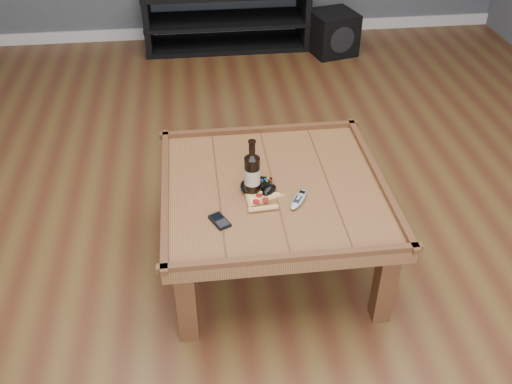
{
  "coord_description": "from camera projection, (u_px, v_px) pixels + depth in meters",
  "views": [
    {
      "loc": [
        -0.33,
        -2.05,
        1.96
      ],
      "look_at": [
        -0.1,
        -0.13,
        0.52
      ],
      "focal_mm": 40.0,
      "sensor_mm": 36.0,
      "label": 1
    }
  ],
  "objects": [
    {
      "name": "smartphone",
      "position": [
        220.0,
        221.0,
        2.36
      ],
      "size": [
        0.09,
        0.12,
        0.01
      ],
      "rotation": [
        0.0,
        0.0,
        0.45
      ],
      "color": "black",
      "rests_on": "coffee_table"
    },
    {
      "name": "game_console",
      "position": [
        329.0,
        37.0,
        4.93
      ],
      "size": [
        0.1,
        0.17,
        0.21
      ],
      "rotation": [
        0.0,
        0.0,
        0.07
      ],
      "color": "gray",
      "rests_on": "ground"
    },
    {
      "name": "game_controller",
      "position": [
        258.0,
        186.0,
        2.53
      ],
      "size": [
        0.17,
        0.15,
        0.05
      ],
      "rotation": [
        0.0,
        0.0,
        -0.37
      ],
      "color": "black",
      "rests_on": "coffee_table"
    },
    {
      "name": "beer_bottle",
      "position": [
        252.0,
        173.0,
        2.46
      ],
      "size": [
        0.07,
        0.07,
        0.27
      ],
      "color": "black",
      "rests_on": "coffee_table"
    },
    {
      "name": "subwoofer",
      "position": [
        333.0,
        33.0,
        4.8
      ],
      "size": [
        0.42,
        0.42,
        0.35
      ],
      "rotation": [
        0.0,
        0.0,
        0.25
      ],
      "color": "black",
      "rests_on": "ground"
    },
    {
      "name": "media_console",
      "position": [
        227.0,
        18.0,
        4.88
      ],
      "size": [
        1.4,
        0.45,
        0.5
      ],
      "color": "black",
      "rests_on": "ground"
    },
    {
      "name": "ground",
      "position": [
        272.0,
        259.0,
        2.83
      ],
      "size": [
        6.0,
        6.0,
        0.0
      ],
      "primitive_type": "plane",
      "color": "#4E2816",
      "rests_on": "ground"
    },
    {
      "name": "coffee_table",
      "position": [
        273.0,
        196.0,
        2.6
      ],
      "size": [
        1.03,
        1.03,
        0.48
      ],
      "color": "#5A3319",
      "rests_on": "ground"
    },
    {
      "name": "pizza_slice",
      "position": [
        260.0,
        199.0,
        2.47
      ],
      "size": [
        0.16,
        0.24,
        0.02
      ],
      "rotation": [
        0.0,
        0.0,
        0.07
      ],
      "color": "tan",
      "rests_on": "coffee_table"
    },
    {
      "name": "remote_control",
      "position": [
        299.0,
        199.0,
        2.47
      ],
      "size": [
        0.12,
        0.16,
        0.02
      ],
      "rotation": [
        0.0,
        0.0,
        -0.54
      ],
      "color": "gray",
      "rests_on": "coffee_table"
    },
    {
      "name": "baseboard",
      "position": [
        225.0,
        30.0,
        5.19
      ],
      "size": [
        5.0,
        0.02,
        0.1
      ],
      "primitive_type": "cube",
      "color": "silver",
      "rests_on": "ground"
    }
  ]
}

